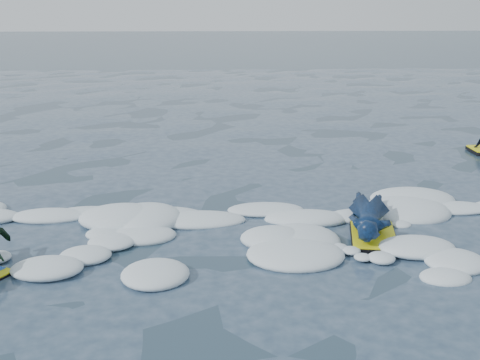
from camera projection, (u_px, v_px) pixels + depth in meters
ground at (265, 261)px, 7.07m from camera, size 120.00×120.00×0.00m
foam_band at (259, 229)px, 8.06m from camera, size 12.00×3.10×0.30m
prone_woman_unit at (370, 218)px, 7.88m from camera, size 0.93×1.64×0.40m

